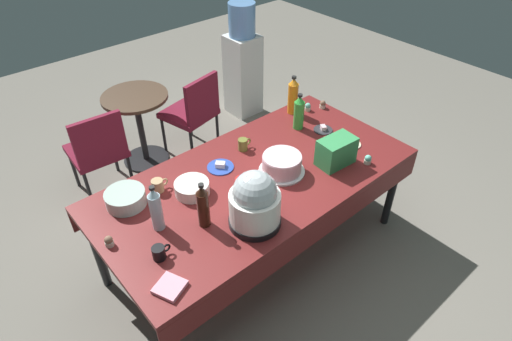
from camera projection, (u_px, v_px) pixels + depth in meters
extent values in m
plane|color=slate|center=(256.00, 250.00, 3.38)|extent=(9.00, 9.00, 0.00)
cube|color=maroon|center=(256.00, 179.00, 2.93)|extent=(2.20, 1.10, 0.04)
cylinder|color=black|center=(392.00, 190.00, 3.41)|extent=(0.06, 0.06, 0.71)
cylinder|color=black|center=(97.00, 251.00, 2.92)|extent=(0.06, 0.06, 0.71)
cylinder|color=black|center=(306.00, 139.00, 3.96)|extent=(0.06, 0.06, 0.71)
cube|color=maroon|center=(313.00, 234.00, 2.67)|extent=(2.20, 0.01, 0.18)
cube|color=maroon|center=(210.00, 156.00, 3.32)|extent=(2.20, 0.01, 0.18)
cylinder|color=silver|center=(282.00, 171.00, 2.95)|extent=(0.32, 0.32, 0.01)
cylinder|color=beige|center=(282.00, 164.00, 2.91)|extent=(0.27, 0.27, 0.11)
cylinder|color=silver|center=(282.00, 157.00, 2.88)|extent=(0.26, 0.26, 0.01)
cylinder|color=black|center=(255.00, 221.00, 2.56)|extent=(0.31, 0.31, 0.04)
cylinder|color=white|center=(255.00, 207.00, 2.49)|extent=(0.30, 0.30, 0.19)
sphere|color=#B2BCC1|center=(255.00, 192.00, 2.42)|extent=(0.26, 0.26, 0.26)
cylinder|color=#B2C6BC|center=(126.00, 198.00, 2.67)|extent=(0.25, 0.25, 0.10)
cylinder|color=silver|center=(192.00, 188.00, 2.76)|extent=(0.23, 0.23, 0.08)
cylinder|color=beige|center=(351.00, 144.00, 3.21)|extent=(0.14, 0.14, 0.01)
cube|color=white|center=(352.00, 142.00, 3.19)|extent=(0.06, 0.05, 0.04)
cylinder|color=#2D2D33|center=(323.00, 130.00, 3.36)|extent=(0.15, 0.15, 0.01)
cube|color=beige|center=(323.00, 128.00, 3.35)|extent=(0.06, 0.06, 0.03)
cylinder|color=#2D4CB2|center=(220.00, 167.00, 2.99)|extent=(0.19, 0.19, 0.01)
cube|color=white|center=(220.00, 165.00, 2.98)|extent=(0.08, 0.08, 0.03)
cylinder|color=beige|center=(308.00, 109.00, 3.59)|extent=(0.05, 0.05, 0.03)
sphere|color=#6BC6B2|center=(308.00, 106.00, 3.57)|extent=(0.05, 0.05, 0.05)
cylinder|color=beige|center=(322.00, 106.00, 3.62)|extent=(0.05, 0.05, 0.03)
sphere|color=brown|center=(323.00, 103.00, 3.61)|extent=(0.05, 0.05, 0.05)
cylinder|color=beige|center=(110.00, 243.00, 2.42)|extent=(0.05, 0.05, 0.03)
sphere|color=brown|center=(108.00, 240.00, 2.41)|extent=(0.05, 0.05, 0.05)
cylinder|color=beige|center=(367.00, 161.00, 3.02)|extent=(0.05, 0.05, 0.03)
sphere|color=#6BC6B2|center=(368.00, 158.00, 3.00)|extent=(0.05, 0.05, 0.05)
cylinder|color=silver|center=(156.00, 212.00, 2.47)|extent=(0.07, 0.07, 0.25)
cone|color=silver|center=(153.00, 193.00, 2.38)|extent=(0.06, 0.06, 0.05)
cylinder|color=black|center=(152.00, 188.00, 2.35)|extent=(0.03, 0.03, 0.02)
cylinder|color=orange|center=(293.00, 99.00, 3.50)|extent=(0.08, 0.08, 0.26)
cone|color=orange|center=(294.00, 81.00, 3.40)|extent=(0.07, 0.07, 0.05)
cylinder|color=black|center=(294.00, 77.00, 3.38)|extent=(0.04, 0.04, 0.02)
cylinder|color=#33190F|center=(203.00, 209.00, 2.49)|extent=(0.07, 0.07, 0.24)
cone|color=#33190F|center=(201.00, 190.00, 2.40)|extent=(0.06, 0.06, 0.05)
cylinder|color=black|center=(201.00, 185.00, 2.38)|extent=(0.03, 0.03, 0.02)
cylinder|color=green|center=(299.00, 115.00, 3.32)|extent=(0.08, 0.08, 0.23)
cone|color=green|center=(300.00, 99.00, 3.24)|extent=(0.07, 0.07, 0.05)
cylinder|color=black|center=(300.00, 95.00, 3.21)|extent=(0.04, 0.04, 0.02)
cylinder|color=black|center=(159.00, 253.00, 2.34)|extent=(0.07, 0.07, 0.08)
torus|color=black|center=(166.00, 248.00, 2.36)|extent=(0.05, 0.01, 0.05)
cylinder|color=tan|center=(158.00, 186.00, 2.77)|extent=(0.08, 0.08, 0.08)
torus|color=tan|center=(164.00, 182.00, 2.80)|extent=(0.05, 0.01, 0.05)
cylinder|color=#B2231E|center=(241.00, 184.00, 2.78)|extent=(0.08, 0.08, 0.09)
torus|color=#B2231E|center=(247.00, 180.00, 2.81)|extent=(0.06, 0.01, 0.06)
cylinder|color=olive|center=(243.00, 145.00, 3.13)|extent=(0.07, 0.07, 0.09)
torus|color=olive|center=(248.00, 142.00, 3.15)|extent=(0.06, 0.01, 0.06)
cube|color=#338C4C|center=(336.00, 152.00, 2.97)|extent=(0.27, 0.18, 0.20)
cube|color=pink|center=(170.00, 287.00, 2.20)|extent=(0.18, 0.18, 0.02)
cube|color=maroon|center=(96.00, 151.00, 3.70)|extent=(0.47, 0.47, 0.05)
cube|color=maroon|center=(99.00, 140.00, 3.44)|extent=(0.42, 0.07, 0.40)
cylinder|color=black|center=(114.00, 154.00, 4.05)|extent=(0.03, 0.03, 0.40)
cylinder|color=black|center=(74.00, 169.00, 3.87)|extent=(0.03, 0.03, 0.40)
cylinder|color=black|center=(131.00, 174.00, 3.81)|extent=(0.03, 0.03, 0.40)
cylinder|color=black|center=(89.00, 191.00, 3.63)|extent=(0.03, 0.03, 0.40)
cube|color=maroon|center=(189.00, 113.00, 4.19)|extent=(0.53, 0.53, 0.05)
cube|color=maroon|center=(202.00, 99.00, 3.96)|extent=(0.42, 0.13, 0.40)
cylinder|color=black|center=(190.00, 119.00, 4.54)|extent=(0.04, 0.04, 0.40)
cylinder|color=black|center=(164.00, 135.00, 4.30)|extent=(0.04, 0.04, 0.40)
cylinder|color=black|center=(218.00, 130.00, 4.36)|extent=(0.04, 0.04, 0.40)
cylinder|color=black|center=(192.00, 148.00, 4.12)|extent=(0.04, 0.04, 0.40)
cylinder|color=#473323|center=(135.00, 97.00, 3.87)|extent=(0.60, 0.60, 0.03)
cylinder|color=black|center=(141.00, 130.00, 4.09)|extent=(0.06, 0.06, 0.67)
cylinder|color=black|center=(147.00, 159.00, 4.30)|extent=(0.44, 0.44, 0.02)
cube|color=silver|center=(243.00, 75.00, 4.78)|extent=(0.32, 0.32, 0.90)
cylinder|color=#6699D8|center=(242.00, 19.00, 4.40)|extent=(0.28, 0.28, 0.34)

